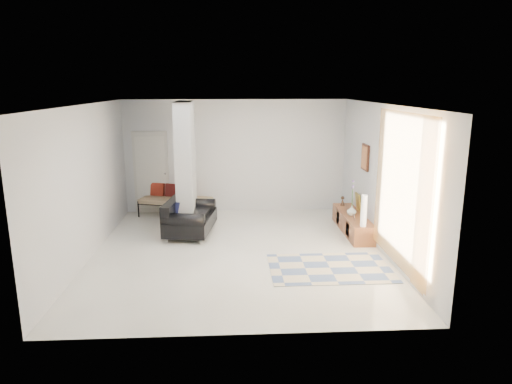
{
  "coord_description": "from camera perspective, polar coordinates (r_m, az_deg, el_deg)",
  "views": [
    {
      "loc": [
        -0.11,
        -8.3,
        3.14
      ],
      "look_at": [
        0.38,
        0.6,
        1.04
      ],
      "focal_mm": 32.0,
      "sensor_mm": 36.0,
      "label": 1
    }
  ],
  "objects": [
    {
      "name": "wall_front",
      "position": [
        5.58,
        -1.89,
        -4.92
      ],
      "size": [
        6.0,
        0.0,
        6.0
      ],
      "primitive_type": "plane",
      "rotation": [
        -1.57,
        0.0,
        0.0
      ],
      "color": "silver",
      "rests_on": "ground"
    },
    {
      "name": "partition_column",
      "position": [
        10.1,
        -8.75,
        3.17
      ],
      "size": [
        0.35,
        1.2,
        2.8
      ],
      "primitive_type": "cube",
      "color": "#9EA1A4",
      "rests_on": "floor"
    },
    {
      "name": "wall_right",
      "position": [
        8.95,
        15.54,
        1.55
      ],
      "size": [
        0.0,
        6.0,
        6.0
      ],
      "primitive_type": "plane",
      "rotation": [
        1.57,
        0.0,
        -1.57
      ],
      "color": "silver",
      "rests_on": "ground"
    },
    {
      "name": "daybed",
      "position": [
        11.35,
        -10.08,
        -0.83
      ],
      "size": [
        1.83,
        1.17,
        0.77
      ],
      "rotation": [
        0.0,
        0.0,
        -0.29
      ],
      "color": "black",
      "rests_on": "floor"
    },
    {
      "name": "bronze_figurine",
      "position": [
        10.8,
        10.76,
        -1.1
      ],
      "size": [
        0.11,
        0.11,
        0.22
      ],
      "primitive_type": null,
      "rotation": [
        0.0,
        0.0,
        -0.01
      ],
      "color": "#332017",
      "rests_on": "media_console"
    },
    {
      "name": "vase",
      "position": [
        10.03,
        11.87,
        -2.28
      ],
      "size": [
        0.23,
        0.23,
        0.21
      ],
      "primitive_type": "imported",
      "rotation": [
        0.0,
        0.0,
        -0.16
      ],
      "color": "white",
      "rests_on": "media_console"
    },
    {
      "name": "floor",
      "position": [
        8.88,
        -2.27,
        -7.48
      ],
      "size": [
        6.0,
        6.0,
        0.0
      ],
      "primitive_type": "plane",
      "color": "beige",
      "rests_on": "ground"
    },
    {
      "name": "loveseat",
      "position": [
        9.95,
        -8.53,
        -3.14
      ],
      "size": [
        1.1,
        1.64,
        0.76
      ],
      "rotation": [
        0.0,
        0.0,
        -0.14
      ],
      "color": "silver",
      "rests_on": "floor"
    },
    {
      "name": "cylinder_lamp",
      "position": [
        9.26,
        13.33,
        -2.28
      ],
      "size": [
        0.12,
        0.12,
        0.64
      ],
      "primitive_type": "cylinder",
      "color": "white",
      "rests_on": "media_console"
    },
    {
      "name": "ceiling",
      "position": [
        8.31,
        -2.45,
        10.89
      ],
      "size": [
        6.0,
        6.0,
        0.0
      ],
      "primitive_type": "plane",
      "rotation": [
        3.14,
        0.0,
        0.0
      ],
      "color": "white",
      "rests_on": "wall_back"
    },
    {
      "name": "wall_back",
      "position": [
        11.44,
        -2.58,
        4.48
      ],
      "size": [
        6.0,
        0.0,
        6.0
      ],
      "primitive_type": "plane",
      "rotation": [
        1.57,
        0.0,
        0.0
      ],
      "color": "silver",
      "rests_on": "ground"
    },
    {
      "name": "wall_left",
      "position": [
        8.88,
        -20.39,
        1.11
      ],
      "size": [
        0.0,
        6.0,
        6.0
      ],
      "primitive_type": "plane",
      "rotation": [
        1.57,
        0.0,
        1.57
      ],
      "color": "silver",
      "rests_on": "ground"
    },
    {
      "name": "media_console",
      "position": [
        10.18,
        11.97,
        -3.81
      ],
      "size": [
        0.45,
        1.98,
        0.8
      ],
      "color": "brown",
      "rests_on": "floor"
    },
    {
      "name": "hallway_door",
      "position": [
        11.63,
        -12.97,
        2.4
      ],
      "size": [
        0.85,
        0.06,
        2.04
      ],
      "primitive_type": "cube",
      "color": "beige",
      "rests_on": "floor"
    },
    {
      "name": "wall_art",
      "position": [
        9.92,
        13.49,
        4.24
      ],
      "size": [
        0.04,
        0.45,
        0.55
      ],
      "primitive_type": "cube",
      "color": "#3A1A0F",
      "rests_on": "wall_right"
    },
    {
      "name": "curtain",
      "position": [
        7.86,
        17.64,
        0.2
      ],
      "size": [
        0.0,
        2.55,
        2.55
      ],
      "primitive_type": "plane",
      "rotation": [
        1.57,
        0.0,
        1.57
      ],
      "color": "#FFAF43",
      "rests_on": "wall_right"
    },
    {
      "name": "area_rug",
      "position": [
        8.22,
        9.22,
        -9.35
      ],
      "size": [
        2.12,
        1.41,
        0.01
      ],
      "primitive_type": "cube",
      "rotation": [
        0.0,
        0.0,
        0.0
      ],
      "color": "beige",
      "rests_on": "floor"
    }
  ]
}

